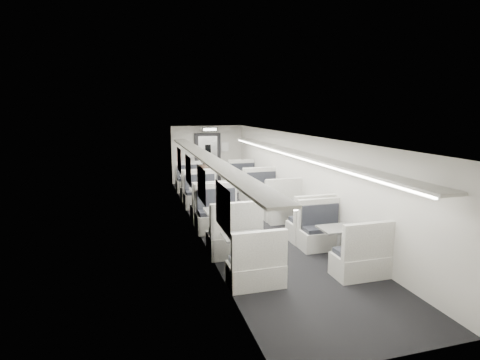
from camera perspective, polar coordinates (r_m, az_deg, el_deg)
room at (r=10.16m, az=1.42°, el=0.03°), size 3.24×12.24×2.64m
booth_left_a at (r=13.64m, az=-7.21°, el=-0.81°), size 1.03×2.09×1.12m
booth_left_b at (r=11.24m, az=-5.30°, el=-3.18°), size 1.08×2.18×1.17m
booth_left_c at (r=8.86m, az=-2.29°, el=-6.90°), size 1.12×2.27×1.21m
booth_left_d at (r=7.43m, az=0.63°, el=-10.84°), size 0.99×2.00×1.07m
booth_right_a at (r=13.62m, az=1.43°, el=-0.66°), size 1.08×2.19×1.17m
booth_right_b at (r=11.51m, az=4.78°, el=-2.79°), size 1.10×2.23×1.19m
booth_right_c at (r=9.81m, az=8.70°, el=-5.38°), size 1.06×2.14×1.14m
booth_right_d at (r=8.06m, az=14.92°, el=-9.37°), size 1.01×2.06×1.10m
passenger at (r=12.79m, az=-5.43°, el=0.30°), size 0.66×0.54×1.55m
window_a at (r=13.13m, az=-9.23°, el=3.02°), size 0.02×1.18×0.84m
window_b at (r=10.97m, az=-7.89°, el=1.54°), size 0.02×1.18×0.84m
window_c at (r=8.83m, az=-5.90°, el=-0.67°), size 0.02×1.18×0.84m
window_d at (r=6.73m, az=-2.65°, el=-4.26°), size 0.02×1.18×0.84m
luggage_rack_left at (r=9.46m, az=-5.25°, el=3.59°), size 0.46×10.40×0.09m
luggage_rack_right at (r=10.21m, az=8.65°, el=4.04°), size 0.46×10.40×0.09m
vestibule_door at (r=15.87m, az=-4.92°, el=3.32°), size 1.10×0.13×2.10m
exit_sign at (r=15.28m, az=-4.65°, el=7.70°), size 0.62×0.12×0.16m
wall_notice at (r=15.97m, az=-2.29°, el=5.05°), size 0.32×0.02×0.40m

